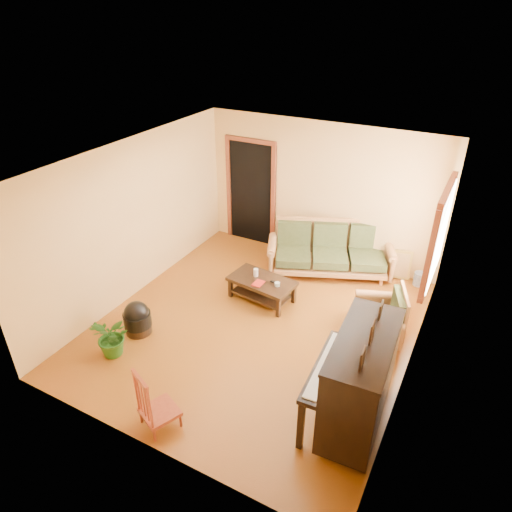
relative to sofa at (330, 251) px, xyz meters
The scene contains 16 objects.
floor 2.07m from the sofa, 102.70° to the right, with size 5.00×5.00×0.00m, color #67340D.
doorway 2.04m from the sofa, 164.99° to the left, with size 1.08×0.16×2.05m, color black.
window 2.15m from the sofa, 20.84° to the right, with size 0.12×1.36×1.46m, color white.
sofa is the anchor object (origin of this frame).
coffee_table 1.52m from the sofa, 117.72° to the right, with size 1.07×0.59×0.39m, color black.
armchair 1.85m from the sofa, 48.06° to the right, with size 0.78×0.82×0.82m, color #A66B3C.
piano 3.37m from the sofa, 64.66° to the right, with size 0.84×1.43×1.26m, color black.
footstool 3.55m from the sofa, 123.45° to the right, with size 0.41×0.41×0.39m, color black.
red_chair 4.20m from the sofa, 97.77° to the right, with size 0.40×0.43×0.85m, color maroon.
leaning_frame 1.24m from the sofa, 20.40° to the left, with size 0.42×0.09×0.57m, color #AE8E3A.
ceramic_crock 1.62m from the sofa, 13.57° to the left, with size 0.20×0.20×0.25m, color #33589A.
potted_plant 3.99m from the sofa, 118.62° to the right, with size 0.55×0.48×0.62m, color #215317.
book 1.65m from the sofa, 117.57° to the right, with size 0.16×0.21×0.02m, color #A11E15.
candle 1.52m from the sofa, 123.49° to the right, with size 0.08×0.08×0.13m, color silver.
glass_jar 1.42m from the sofa, 106.16° to the right, with size 0.09×0.09×0.06m, color silver.
remote 1.38m from the sofa, 109.48° to the right, with size 0.16×0.04×0.02m, color black.
Camera 1 is at (2.62, -4.95, 4.43)m, focal length 32.00 mm.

